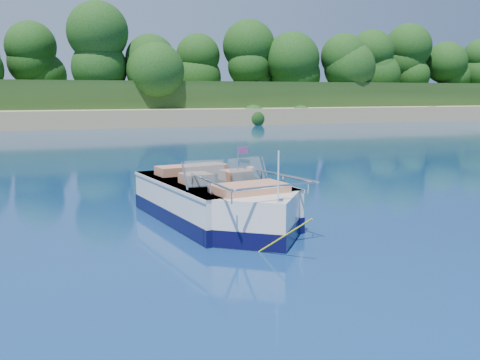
{
  "coord_description": "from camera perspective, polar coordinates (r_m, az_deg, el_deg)",
  "views": [
    {
      "loc": [
        -2.23,
        -10.8,
        2.9
      ],
      "look_at": [
        2.25,
        0.97,
        0.85
      ],
      "focal_mm": 40.0,
      "sensor_mm": 36.0,
      "label": 1
    }
  ],
  "objects": [
    {
      "name": "motorboat",
      "position": [
        12.04,
        -2.2,
        -2.69
      ],
      "size": [
        2.84,
        6.34,
        2.12
      ],
      "rotation": [
        0.0,
        0.0,
        0.14
      ],
      "color": "white",
      "rests_on": "ground"
    },
    {
      "name": "boy",
      "position": [
        14.77,
        1.06,
        -2.08
      ],
      "size": [
        0.35,
        0.77,
        1.51
      ],
      "primitive_type": "imported",
      "rotation": [
        0.0,
        -0.17,
        1.57
      ],
      "color": "tan",
      "rests_on": "ground"
    },
    {
      "name": "tow_tube",
      "position": [
        14.81,
        1.47,
        -1.68
      ],
      "size": [
        1.7,
        1.7,
        0.36
      ],
      "rotation": [
        0.0,
        0.0,
        0.29
      ],
      "color": "yellow",
      "rests_on": "ground"
    },
    {
      "name": "ground",
      "position": [
        11.4,
        -8.91,
        -5.61
      ],
      "size": [
        160.0,
        160.0,
        0.0
      ],
      "primitive_type": "plane",
      "color": "#0A2147",
      "rests_on": "ground"
    },
    {
      "name": "shoreline",
      "position": [
        74.63,
        -19.28,
        7.27
      ],
      "size": [
        170.0,
        59.0,
        6.0
      ],
      "color": "tan",
      "rests_on": "ground"
    },
    {
      "name": "treeline",
      "position": [
        51.93,
        -18.71,
        11.7
      ],
      "size": [
        150.0,
        7.12,
        8.19
      ],
      "color": "#301E10",
      "rests_on": "ground"
    }
  ]
}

